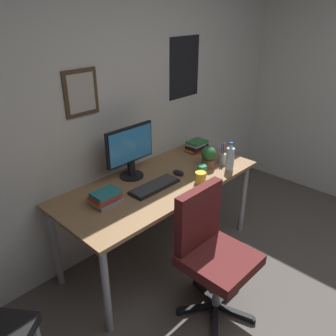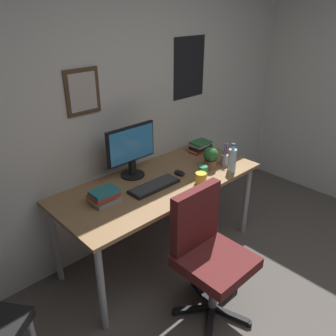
{
  "view_description": "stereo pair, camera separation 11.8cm",
  "coord_description": "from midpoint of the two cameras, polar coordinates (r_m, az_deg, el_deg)",
  "views": [
    {
      "loc": [
        -1.77,
        -0.09,
        2.07
      ],
      "look_at": [
        -0.03,
        1.59,
        0.89
      ],
      "focal_mm": 36.92,
      "sensor_mm": 36.0,
      "label": 1
    },
    {
      "loc": [
        -1.68,
        -0.17,
        2.07
      ],
      "look_at": [
        -0.03,
        1.59,
        0.89
      ],
      "focal_mm": 36.92,
      "sensor_mm": 36.0,
      "label": 2
    }
  ],
  "objects": [
    {
      "name": "monitor",
      "position": [
        2.81,
        -4.89,
        3.1
      ],
      "size": [
        0.46,
        0.2,
        0.43
      ],
      "color": "black",
      "rests_on": "desk"
    },
    {
      "name": "computer_mouse",
      "position": [
        2.91,
        3.1,
        -0.83
      ],
      "size": [
        0.06,
        0.11,
        0.04
      ],
      "color": "black",
      "rests_on": "desk"
    },
    {
      "name": "book_stack_left",
      "position": [
        3.36,
        6.31,
        3.51
      ],
      "size": [
        0.21,
        0.14,
        0.1
      ],
      "color": "#B22D28",
      "rests_on": "desk"
    },
    {
      "name": "book_stack_right",
      "position": [
        2.53,
        -9.13,
        -4.62
      ],
      "size": [
        0.22,
        0.16,
        0.1
      ],
      "color": "gray",
      "rests_on": "desk"
    },
    {
      "name": "desk",
      "position": [
        2.85,
        -0.19,
        -3.38
      ],
      "size": [
        1.74,
        0.76,
        0.74
      ],
      "color": "#936D47",
      "rests_on": "ground_plane"
    },
    {
      "name": "water_bottle",
      "position": [
        2.99,
        11.66,
        1.34
      ],
      "size": [
        0.07,
        0.07,
        0.25
      ],
      "color": "silver",
      "rests_on": "desk"
    },
    {
      "name": "pen_cup",
      "position": [
        3.12,
        10.45,
        1.48
      ],
      "size": [
        0.07,
        0.07,
        0.2
      ],
      "color": "#9EA0A5",
      "rests_on": "desk"
    },
    {
      "name": "office_chair",
      "position": [
        2.46,
        7.93,
        -13.08
      ],
      "size": [
        0.55,
        0.57,
        0.95
      ],
      "color": "#591E1E",
      "rests_on": "ground_plane"
    },
    {
      "name": "coffee_mug_near",
      "position": [
        2.9,
        6.97,
        -0.49
      ],
      "size": [
        0.12,
        0.08,
        0.09
      ],
      "color": "#2D8C59",
      "rests_on": "desk"
    },
    {
      "name": "wall_back",
      "position": [
        2.96,
        -6.07,
        10.74
      ],
      "size": [
        4.4,
        0.1,
        2.6
      ],
      "color": "silver",
      "rests_on": "ground_plane"
    },
    {
      "name": "coffee_mug_far",
      "position": [
        2.77,
        6.67,
        -1.69
      ],
      "size": [
        0.13,
        0.09,
        0.09
      ],
      "color": "yellow",
      "rests_on": "desk"
    },
    {
      "name": "potted_plant",
      "position": [
        3.02,
        8.13,
        1.82
      ],
      "size": [
        0.13,
        0.13,
        0.19
      ],
      "color": "brown",
      "rests_on": "desk"
    },
    {
      "name": "keyboard",
      "position": [
        2.71,
        -1.01,
        -3.02
      ],
      "size": [
        0.43,
        0.15,
        0.03
      ],
      "color": "black",
      "rests_on": "desk"
    }
  ]
}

